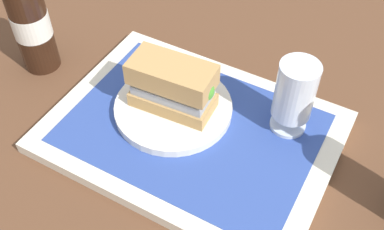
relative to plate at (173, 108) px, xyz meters
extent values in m
plane|color=brown|center=(0.04, -0.02, -0.03)|extent=(3.00, 3.00, 0.00)
cube|color=beige|center=(0.04, -0.02, -0.02)|extent=(0.44, 0.32, 0.02)
cube|color=#2D4793|center=(0.04, -0.02, -0.01)|extent=(0.38, 0.27, 0.00)
cylinder|color=silver|center=(0.00, 0.00, 0.00)|extent=(0.19, 0.19, 0.01)
cube|color=tan|center=(0.00, 0.00, 0.02)|extent=(0.13, 0.07, 0.02)
cube|color=#9EA3A8|center=(0.00, 0.00, 0.04)|extent=(0.12, 0.06, 0.02)
cube|color=silver|center=(0.00, 0.00, 0.05)|extent=(0.11, 0.06, 0.01)
sphere|color=#47932D|center=(0.05, 0.00, 0.06)|extent=(0.04, 0.04, 0.04)
cube|color=tan|center=(0.00, 0.00, 0.07)|extent=(0.13, 0.07, 0.04)
cylinder|color=silver|center=(0.17, 0.06, 0.00)|extent=(0.06, 0.06, 0.01)
cylinder|color=silver|center=(0.17, 0.06, 0.01)|extent=(0.01, 0.01, 0.02)
cylinder|color=silver|center=(0.17, 0.06, 0.07)|extent=(0.06, 0.06, 0.09)
cylinder|color=gold|center=(0.17, 0.06, 0.04)|extent=(0.06, 0.06, 0.04)
cylinder|color=white|center=(0.17, 0.06, 0.07)|extent=(0.05, 0.05, 0.01)
cylinder|color=black|center=(-0.28, 0.00, 0.05)|extent=(0.06, 0.06, 0.17)
cylinder|color=silver|center=(-0.28, 0.00, 0.06)|extent=(0.07, 0.07, 0.05)
camera|label=1|loc=(0.27, -0.43, 0.54)|focal=43.39mm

